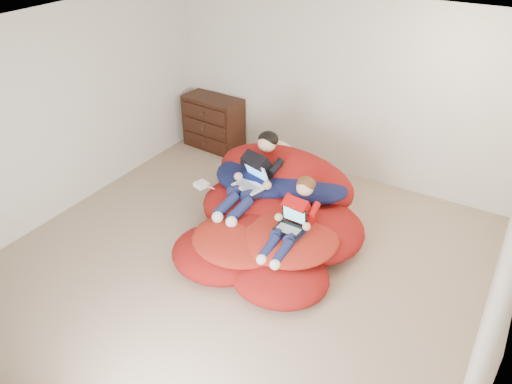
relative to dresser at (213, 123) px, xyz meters
name	(u,v)px	position (x,y,z in m)	size (l,w,h in m)	color
room_shell	(239,246)	(1.90, -2.25, -0.19)	(5.10, 5.10, 2.77)	tan
dresser	(213,123)	(0.00, 0.00, 0.00)	(0.96, 0.56, 0.83)	black
beanbag_pile	(273,213)	(1.95, -1.57, -0.14)	(2.23, 2.34, 0.86)	#9F1412
cream_pillow	(278,152)	(1.56, -0.74, 0.21)	(0.49, 0.31, 0.31)	beige
older_boy	(255,172)	(1.64, -1.46, 0.28)	(0.42, 1.17, 0.75)	black
younger_boy	(295,215)	(2.40, -1.92, 0.19)	(0.30, 0.97, 0.64)	#B91010
laptop_white	(252,179)	(1.64, -1.54, 0.22)	(0.40, 0.43, 0.25)	white
laptop_black	(291,223)	(2.40, -1.98, 0.14)	(0.30, 0.25, 0.22)	black
power_adapter	(201,185)	(0.97, -1.66, 0.01)	(0.15, 0.15, 0.06)	white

